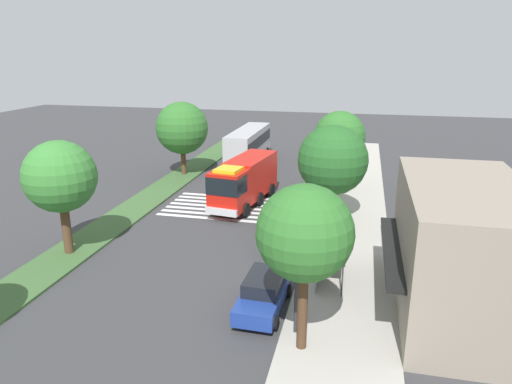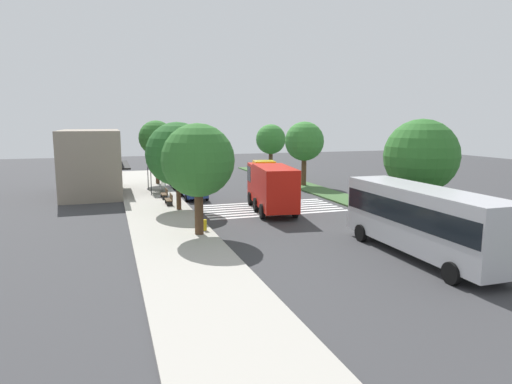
{
  "view_description": "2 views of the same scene",
  "coord_description": "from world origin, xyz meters",
  "px_view_note": "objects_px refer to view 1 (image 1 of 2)",
  "views": [
    {
      "loc": [
        32.31,
        9.17,
        12.04
      ],
      "look_at": [
        -1.24,
        1.51,
        1.48
      ],
      "focal_mm": 33.01,
      "sensor_mm": 36.0,
      "label": 1
    },
    {
      "loc": [
        -35.16,
        12.33,
        6.97
      ],
      "look_at": [
        -2.43,
        1.56,
        1.56
      ],
      "focal_mm": 31.41,
      "sensor_mm": 36.0,
      "label": 2
    }
  ],
  "objects_px": {
    "bench_near_shelter": "(331,242)",
    "fire_hydrant": "(331,185)",
    "parked_car_mid": "(264,292)",
    "median_tree_far_west": "(182,128)",
    "street_lamp": "(297,258)",
    "sidewalk_tree_west": "(333,160)",
    "bus_stop_shelter": "(326,249)",
    "sidewalk_tree_east": "(305,234)",
    "transit_bus": "(248,143)",
    "parked_car_west": "(288,234)",
    "fire_truck": "(243,180)",
    "bench_west_of_shelter": "(334,224)",
    "median_tree_west": "(60,177)",
    "sidewalk_tree_far_west": "(340,137)"
  },
  "relations": [
    {
      "from": "street_lamp",
      "to": "fire_hydrant",
      "type": "height_order",
      "value": "street_lamp"
    },
    {
      "from": "parked_car_mid",
      "to": "bus_stop_shelter",
      "type": "height_order",
      "value": "bus_stop_shelter"
    },
    {
      "from": "median_tree_far_west",
      "to": "median_tree_west",
      "type": "relative_size",
      "value": 1.02
    },
    {
      "from": "sidewalk_tree_west",
      "to": "fire_hydrant",
      "type": "height_order",
      "value": "sidewalk_tree_west"
    },
    {
      "from": "parked_car_west",
      "to": "transit_bus",
      "type": "bearing_deg",
      "value": -159.27
    },
    {
      "from": "sidewalk_tree_east",
      "to": "median_tree_west",
      "type": "xyz_separation_m",
      "value": [
        -6.28,
        -15.02,
        -0.32
      ]
    },
    {
      "from": "parked_car_west",
      "to": "bench_near_shelter",
      "type": "xyz_separation_m",
      "value": [
        0.01,
        2.64,
        -0.31
      ]
    },
    {
      "from": "sidewalk_tree_far_west",
      "to": "fire_hydrant",
      "type": "distance_m",
      "value": 4.28
    },
    {
      "from": "parked_car_mid",
      "to": "sidewalk_tree_west",
      "type": "bearing_deg",
      "value": 171.79
    },
    {
      "from": "bench_near_shelter",
      "to": "street_lamp",
      "type": "bearing_deg",
      "value": -5.21
    },
    {
      "from": "fire_truck",
      "to": "transit_bus",
      "type": "height_order",
      "value": "fire_truck"
    },
    {
      "from": "street_lamp",
      "to": "sidewalk_tree_east",
      "type": "bearing_deg",
      "value": 21.39
    },
    {
      "from": "street_lamp",
      "to": "parked_car_mid",
      "type": "bearing_deg",
      "value": -134.56
    },
    {
      "from": "bench_near_shelter",
      "to": "sidewalk_tree_east",
      "type": "distance_m",
      "value": 11.26
    },
    {
      "from": "bench_near_shelter",
      "to": "sidewalk_tree_far_west",
      "type": "height_order",
      "value": "sidewalk_tree_far_west"
    },
    {
      "from": "sidewalk_tree_west",
      "to": "sidewalk_tree_east",
      "type": "bearing_deg",
      "value": 0.0
    },
    {
      "from": "sidewalk_tree_west",
      "to": "median_tree_west",
      "type": "xyz_separation_m",
      "value": [
        9.47,
        -15.02,
        0.38
      ]
    },
    {
      "from": "sidewalk_tree_west",
      "to": "bus_stop_shelter",
      "type": "bearing_deg",
      "value": 2.64
    },
    {
      "from": "transit_bus",
      "to": "bus_stop_shelter",
      "type": "height_order",
      "value": "transit_bus"
    },
    {
      "from": "transit_bus",
      "to": "median_tree_west",
      "type": "distance_m",
      "value": 26.29
    },
    {
      "from": "fire_hydrant",
      "to": "sidewalk_tree_far_west",
      "type": "bearing_deg",
      "value": 148.24
    },
    {
      "from": "street_lamp",
      "to": "bench_near_shelter",
      "type": "bearing_deg",
      "value": 174.79
    },
    {
      "from": "fire_truck",
      "to": "sidewalk_tree_east",
      "type": "height_order",
      "value": "sidewalk_tree_east"
    },
    {
      "from": "parked_car_west",
      "to": "sidewalk_tree_far_west",
      "type": "relative_size",
      "value": 0.69
    },
    {
      "from": "fire_hydrant",
      "to": "bench_west_of_shelter",
      "type": "bearing_deg",
      "value": 5.5
    },
    {
      "from": "bench_west_of_shelter",
      "to": "fire_hydrant",
      "type": "distance_m",
      "value": 9.84
    },
    {
      "from": "parked_car_west",
      "to": "parked_car_mid",
      "type": "bearing_deg",
      "value": 0.76
    },
    {
      "from": "median_tree_far_west",
      "to": "bus_stop_shelter",
      "type": "bearing_deg",
      "value": 38.96
    },
    {
      "from": "sidewalk_tree_west",
      "to": "median_tree_far_west",
      "type": "distance_m",
      "value": 17.85
    },
    {
      "from": "transit_bus",
      "to": "fire_truck",
      "type": "bearing_deg",
      "value": -167.25
    },
    {
      "from": "transit_bus",
      "to": "median_tree_far_west",
      "type": "bearing_deg",
      "value": 143.54
    },
    {
      "from": "bench_near_shelter",
      "to": "street_lamp",
      "type": "height_order",
      "value": "street_lamp"
    },
    {
      "from": "parked_car_west",
      "to": "sidewalk_tree_far_west",
      "type": "distance_m",
      "value": 14.47
    },
    {
      "from": "sidewalk_tree_far_west",
      "to": "median_tree_far_west",
      "type": "relative_size",
      "value": 0.96
    },
    {
      "from": "median_tree_far_west",
      "to": "transit_bus",
      "type": "bearing_deg",
      "value": 143.04
    },
    {
      "from": "transit_bus",
      "to": "sidewalk_tree_east",
      "type": "relative_size",
      "value": 1.52
    },
    {
      "from": "parked_car_mid",
      "to": "sidewalk_tree_east",
      "type": "relative_size",
      "value": 0.67
    },
    {
      "from": "parked_car_west",
      "to": "transit_bus",
      "type": "height_order",
      "value": "transit_bus"
    },
    {
      "from": "parked_car_mid",
      "to": "bench_west_of_shelter",
      "type": "distance_m",
      "value": 11.01
    },
    {
      "from": "sidewalk_tree_west",
      "to": "fire_hydrant",
      "type": "distance_m",
      "value": 8.54
    },
    {
      "from": "bench_near_shelter",
      "to": "fire_hydrant",
      "type": "xyz_separation_m",
      "value": [
        -13.0,
        -0.94,
        -0.1
      ]
    },
    {
      "from": "parked_car_mid",
      "to": "median_tree_far_west",
      "type": "xyz_separation_m",
      "value": [
        -22.59,
        -12.82,
        3.8
      ]
    },
    {
      "from": "bench_west_of_shelter",
      "to": "street_lamp",
      "type": "height_order",
      "value": "street_lamp"
    },
    {
      "from": "parked_car_mid",
      "to": "median_tree_west",
      "type": "bearing_deg",
      "value": -103.79
    },
    {
      "from": "bus_stop_shelter",
      "to": "median_tree_west",
      "type": "height_order",
      "value": "median_tree_west"
    },
    {
      "from": "bus_stop_shelter",
      "to": "parked_car_west",
      "type": "bearing_deg",
      "value": -146.7
    },
    {
      "from": "sidewalk_tree_east",
      "to": "fire_hydrant",
      "type": "height_order",
      "value": "sidewalk_tree_east"
    },
    {
      "from": "bus_stop_shelter",
      "to": "bench_near_shelter",
      "type": "bearing_deg",
      "value": 179.93
    },
    {
      "from": "street_lamp",
      "to": "parked_car_west",
      "type": "bearing_deg",
      "value": -169.0
    },
    {
      "from": "bus_stop_shelter",
      "to": "sidewalk_tree_east",
      "type": "distance_m",
      "value": 7.1
    }
  ]
}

